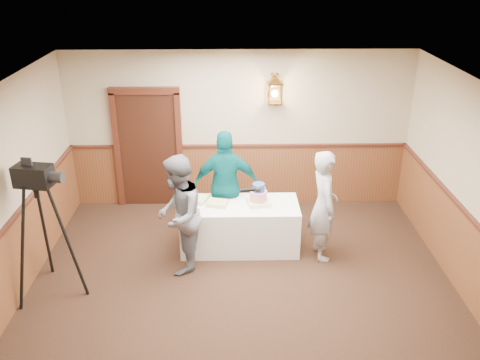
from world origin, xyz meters
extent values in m
plane|color=black|center=(0.00, 0.00, 0.00)|extent=(7.00, 7.00, 0.00)
cube|color=#B8AC8A|center=(0.00, 3.50, 1.40)|extent=(6.00, 0.02, 2.80)
cube|color=white|center=(0.00, 0.00, 2.80)|extent=(6.00, 7.00, 0.02)
cube|color=brown|center=(0.00, 3.48, 0.55)|extent=(5.98, 0.04, 1.10)
cube|color=#461D12|center=(0.00, 3.46, 1.12)|extent=(5.98, 0.07, 0.04)
cube|color=black|center=(-1.60, 3.45, 1.05)|extent=(1.00, 0.06, 2.10)
cube|color=white|center=(-0.01, 1.90, 0.38)|extent=(1.80, 0.80, 0.75)
cube|color=beige|center=(0.27, 1.92, 0.78)|extent=(0.38, 0.38, 0.07)
cylinder|color=red|center=(0.27, 1.92, 0.89)|extent=(0.26, 0.26, 0.15)
cylinder|color=navy|center=(0.27, 1.92, 1.03)|extent=(0.19, 0.19, 0.12)
cube|color=#D9CE81|center=(-0.35, 1.88, 0.78)|extent=(0.35, 0.29, 0.06)
cube|color=#BAE09E|center=(-0.68, 2.02, 0.79)|extent=(0.39, 0.35, 0.07)
imported|color=slate|center=(-0.89, 1.34, 0.88)|extent=(0.75, 0.92, 1.76)
cylinder|color=black|center=(0.09, 1.11, 1.37)|extent=(0.23, 0.11, 0.09)
sphere|color=black|center=(0.21, 1.08, 1.39)|extent=(0.08, 0.08, 0.08)
imported|color=#9D9DA4|center=(1.22, 1.64, 0.86)|extent=(0.49, 0.67, 1.71)
imported|color=#065657|center=(-0.22, 2.26, 0.90)|extent=(1.07, 0.47, 1.80)
cube|color=black|center=(-2.59, 0.80, 1.74)|extent=(0.49, 0.33, 0.27)
cylinder|color=black|center=(-2.30, 0.75, 1.74)|extent=(0.20, 0.17, 0.14)
camera|label=1|loc=(-0.14, -4.99, 4.28)|focal=38.00mm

